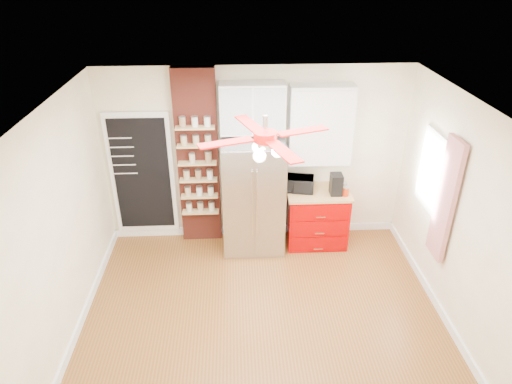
{
  "coord_description": "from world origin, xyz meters",
  "views": [
    {
      "loc": [
        -0.31,
        -4.26,
        4.08
      ],
      "look_at": [
        -0.05,
        0.9,
        1.33
      ],
      "focal_mm": 32.0,
      "sensor_mm": 36.0,
      "label": 1
    }
  ],
  "objects_px": {
    "toaster_oven": "(300,184)",
    "fridge": "(253,196)",
    "ceiling_fan": "(265,137)",
    "coffee_maker": "(336,184)",
    "pantry_jar_oats": "(192,158)",
    "canister_left": "(346,192)",
    "red_cabinet": "(316,217)"
  },
  "relations": [
    {
      "from": "toaster_oven",
      "to": "canister_left",
      "type": "distance_m",
      "value": 0.68
    },
    {
      "from": "canister_left",
      "to": "pantry_jar_oats",
      "type": "distance_m",
      "value": 2.27
    },
    {
      "from": "fridge",
      "to": "canister_left",
      "type": "distance_m",
      "value": 1.35
    },
    {
      "from": "canister_left",
      "to": "toaster_oven",
      "type": "bearing_deg",
      "value": 162.75
    },
    {
      "from": "ceiling_fan",
      "to": "toaster_oven",
      "type": "distance_m",
      "value": 2.31
    },
    {
      "from": "red_cabinet",
      "to": "coffee_maker",
      "type": "xyz_separation_m",
      "value": [
        0.24,
        -0.09,
        0.6
      ]
    },
    {
      "from": "pantry_jar_oats",
      "to": "canister_left",
      "type": "bearing_deg",
      "value": -6.31
    },
    {
      "from": "fridge",
      "to": "red_cabinet",
      "type": "xyz_separation_m",
      "value": [
        0.97,
        0.05,
        -0.42
      ]
    },
    {
      "from": "red_cabinet",
      "to": "canister_left",
      "type": "relative_size",
      "value": 7.01
    },
    {
      "from": "toaster_oven",
      "to": "coffee_maker",
      "type": "bearing_deg",
      "value": -3.68
    },
    {
      "from": "fridge",
      "to": "toaster_oven",
      "type": "xyz_separation_m",
      "value": [
        0.69,
        0.09,
        0.14
      ]
    },
    {
      "from": "fridge",
      "to": "coffee_maker",
      "type": "distance_m",
      "value": 1.22
    },
    {
      "from": "ceiling_fan",
      "to": "coffee_maker",
      "type": "relative_size",
      "value": 4.47
    },
    {
      "from": "ceiling_fan",
      "to": "toaster_oven",
      "type": "relative_size",
      "value": 3.45
    },
    {
      "from": "fridge",
      "to": "ceiling_fan",
      "type": "height_order",
      "value": "ceiling_fan"
    },
    {
      "from": "toaster_oven",
      "to": "fridge",
      "type": "bearing_deg",
      "value": -162.39
    },
    {
      "from": "toaster_oven",
      "to": "pantry_jar_oats",
      "type": "distance_m",
      "value": 1.62
    },
    {
      "from": "coffee_maker",
      "to": "pantry_jar_oats",
      "type": "relative_size",
      "value": 2.3
    },
    {
      "from": "coffee_maker",
      "to": "canister_left",
      "type": "bearing_deg",
      "value": -27.35
    },
    {
      "from": "fridge",
      "to": "ceiling_fan",
      "type": "bearing_deg",
      "value": -88.24
    },
    {
      "from": "coffee_maker",
      "to": "ceiling_fan",
      "type": "bearing_deg",
      "value": -125.13
    },
    {
      "from": "fridge",
      "to": "red_cabinet",
      "type": "height_order",
      "value": "fridge"
    },
    {
      "from": "toaster_oven",
      "to": "coffee_maker",
      "type": "relative_size",
      "value": 1.3
    },
    {
      "from": "ceiling_fan",
      "to": "pantry_jar_oats",
      "type": "bearing_deg",
      "value": 117.59
    },
    {
      "from": "red_cabinet",
      "to": "canister_left",
      "type": "distance_m",
      "value": 0.65
    },
    {
      "from": "coffee_maker",
      "to": "pantry_jar_oats",
      "type": "distance_m",
      "value": 2.12
    },
    {
      "from": "red_cabinet",
      "to": "coffee_maker",
      "type": "relative_size",
      "value": 3.0
    },
    {
      "from": "pantry_jar_oats",
      "to": "coffee_maker",
      "type": "bearing_deg",
      "value": -4.76
    },
    {
      "from": "toaster_oven",
      "to": "canister_left",
      "type": "relative_size",
      "value": 3.02
    },
    {
      "from": "fridge",
      "to": "canister_left",
      "type": "relative_size",
      "value": 13.04
    },
    {
      "from": "fridge",
      "to": "coffee_maker",
      "type": "relative_size",
      "value": 5.59
    },
    {
      "from": "ceiling_fan",
      "to": "red_cabinet",
      "type": "bearing_deg",
      "value": 61.29
    }
  ]
}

